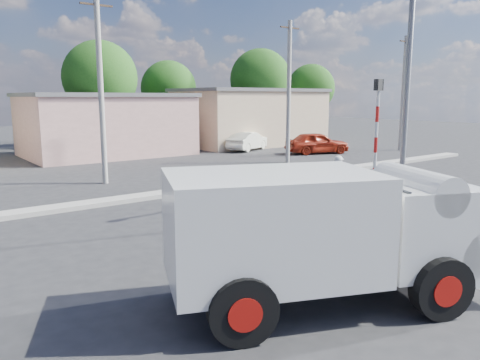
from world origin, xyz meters
TOP-DOWN VIEW (x-y plane):
  - ground_plane at (0.00, 0.00)m, footprint 120.00×120.00m
  - median at (0.00, 8.00)m, footprint 40.00×0.80m
  - truck at (-3.20, -2.46)m, footprint 6.44×4.35m
  - bicycle at (1.93, 1.92)m, footprint 1.87×0.68m
  - cyclist at (1.93, 1.92)m, footprint 0.41×0.61m
  - car_cream at (11.08, 18.46)m, footprint 4.23×2.90m
  - car_red at (13.67, 14.14)m, footprint 4.63×3.10m
  - traffic_pole at (3.20, 1.50)m, footprint 0.28×0.18m
  - streetlight at (4.14, 1.20)m, footprint 2.34×0.22m
  - building_row at (1.10, 22.00)m, footprint 37.80×7.30m
  - tree_row at (7.45, 28.53)m, footprint 51.24×7.43m
  - utility_poles at (3.25, 12.00)m, footprint 35.40×0.24m

SIDE VIEW (x-z plane):
  - ground_plane at x=0.00m, z-range 0.00..0.00m
  - median at x=0.00m, z-range 0.00..0.16m
  - bicycle at x=1.93m, z-range 0.00..0.98m
  - car_cream at x=11.08m, z-range 0.00..1.32m
  - car_red at x=13.67m, z-range 0.00..1.46m
  - cyclist at x=1.93m, z-range 0.00..1.66m
  - truck at x=-3.20m, z-range 0.14..2.64m
  - building_row at x=1.10m, z-range -0.09..4.35m
  - traffic_pole at x=3.20m, z-range 0.41..4.77m
  - utility_poles at x=3.25m, z-range 0.07..8.07m
  - tree_row at x=7.45m, z-range 0.75..9.17m
  - streetlight at x=4.14m, z-range 0.46..9.46m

